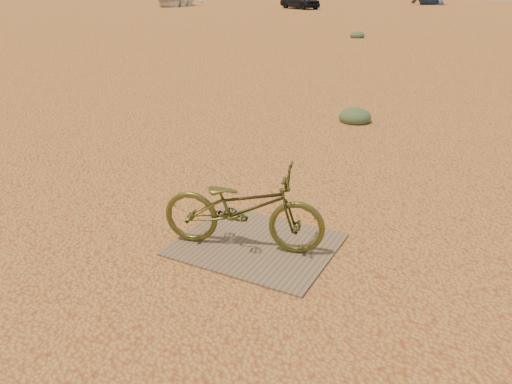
% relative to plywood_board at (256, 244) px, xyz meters
% --- Properties ---
extents(ground, '(120.00, 120.00, 0.00)m').
position_rel_plywood_board_xyz_m(ground, '(0.28, 0.34, -0.01)').
color(ground, tan).
rests_on(ground, ground).
extents(plywood_board, '(1.49, 1.23, 0.02)m').
position_rel_plywood_board_xyz_m(plywood_board, '(0.00, 0.00, 0.00)').
color(plywood_board, '#70634C').
rests_on(plywood_board, ground).
extents(bicycle, '(1.65, 0.94, 0.82)m').
position_rel_plywood_board_xyz_m(bicycle, '(-0.09, -0.10, 0.42)').
color(bicycle, '#494C20').
rests_on(bicycle, plywood_board).
extents(car, '(4.14, 3.26, 1.32)m').
position_rel_plywood_board_xyz_m(car, '(-15.05, 36.23, 0.65)').
color(car, black).
rests_on(car, ground).
extents(kale_a, '(0.58, 0.58, 0.32)m').
position_rel_plywood_board_xyz_m(kale_a, '(-0.53, 4.87, -0.01)').
color(kale_a, '#4F6C4A').
rests_on(kale_a, ground).
extents(kale_c, '(0.63, 0.63, 0.35)m').
position_rel_plywood_board_xyz_m(kale_c, '(-4.57, 18.05, -0.01)').
color(kale_c, '#4F6C4A').
rests_on(kale_c, ground).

